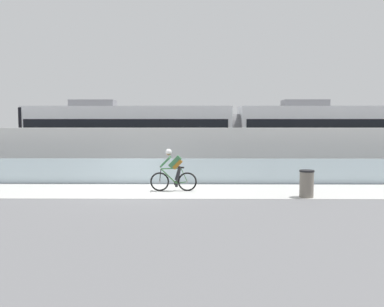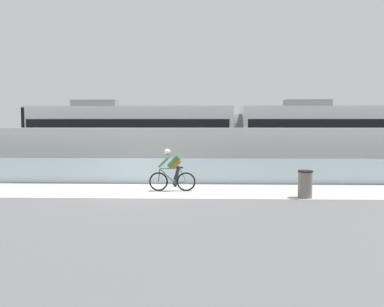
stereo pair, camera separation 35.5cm
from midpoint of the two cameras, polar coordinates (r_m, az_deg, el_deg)
ground_plane at (r=15.48m, az=-6.62°, el=-5.28°), size 200.00×200.00×0.00m
bike_path_deck at (r=15.48m, az=-6.62°, el=-5.26°), size 32.00×3.20×0.01m
glass_parapet at (r=17.22m, az=-5.74°, el=-2.48°), size 32.00×0.05×1.08m
concrete_barrier_wall at (r=18.93m, az=-5.05°, el=0.10°), size 32.00×0.36×2.35m
tram_rail_near at (r=21.50m, az=-4.24°, el=-2.51°), size 32.00×0.08×0.01m
tram_rail_far at (r=22.92m, az=-3.87°, el=-2.08°), size 32.00×0.08×0.01m
tram at (r=22.04m, az=6.76°, el=2.57°), size 22.56×2.54×3.81m
cyclist_on_bike at (r=15.24m, az=-2.12°, el=-2.44°), size 1.77×0.58×1.61m
trash_bin at (r=14.48m, az=16.41°, el=-4.18°), size 0.51×0.51×0.96m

